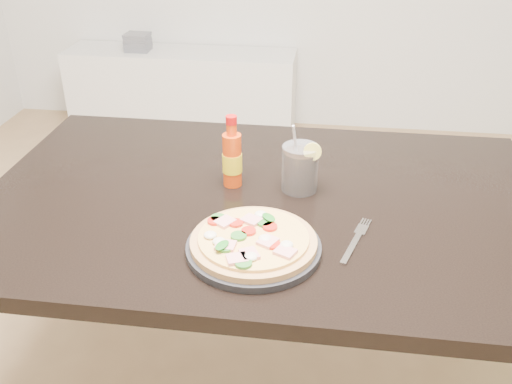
# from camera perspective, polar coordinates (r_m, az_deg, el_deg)

# --- Properties ---
(dining_table) EXTENTS (1.40, 0.90, 0.75)m
(dining_table) POSITION_cam_1_polar(r_m,az_deg,el_deg) (1.46, 0.64, -3.26)
(dining_table) COLOR black
(dining_table) RESTS_ON ground
(plate) EXTENTS (0.29, 0.29, 0.02)m
(plate) POSITION_cam_1_polar(r_m,az_deg,el_deg) (1.22, -0.24, -5.59)
(plate) COLOR black
(plate) RESTS_ON dining_table
(pizza) EXTENTS (0.27, 0.27, 0.03)m
(pizza) POSITION_cam_1_polar(r_m,az_deg,el_deg) (1.21, -0.33, -4.85)
(pizza) COLOR tan
(pizza) RESTS_ON plate
(hot_sauce_bottle) EXTENTS (0.05, 0.05, 0.19)m
(hot_sauce_bottle) POSITION_cam_1_polar(r_m,az_deg,el_deg) (1.44, -2.40, 3.38)
(hot_sauce_bottle) COLOR #DB400C
(hot_sauce_bottle) RESTS_ON dining_table
(cola_cup) EXTENTS (0.10, 0.09, 0.18)m
(cola_cup) POSITION_cam_1_polar(r_m,az_deg,el_deg) (1.43, 4.42, 2.30)
(cola_cup) COLOR black
(cola_cup) RESTS_ON dining_table
(fork) EXTENTS (0.07, 0.18, 0.00)m
(fork) POSITION_cam_1_polar(r_m,az_deg,el_deg) (1.27, 10.01, -4.65)
(fork) COLOR silver
(fork) RESTS_ON dining_table
(media_console) EXTENTS (1.40, 0.34, 0.50)m
(media_console) POSITION_cam_1_polar(r_m,az_deg,el_deg) (3.65, -7.39, 9.99)
(media_console) COLOR white
(media_console) RESTS_ON ground
(cd_stack) EXTENTS (0.14, 0.12, 0.10)m
(cd_stack) POSITION_cam_1_polar(r_m,az_deg,el_deg) (3.62, -11.75, 14.46)
(cd_stack) COLOR slate
(cd_stack) RESTS_ON media_console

